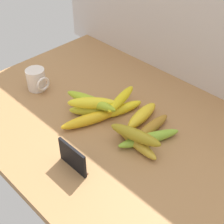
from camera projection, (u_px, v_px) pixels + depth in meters
counter_top at (110, 124)px, 111.40cm from camera, size 110.00×76.00×3.00cm
chalkboard_sign at (73, 158)px, 91.92cm from camera, size 11.00×1.80×8.40cm
coffee_mug at (37, 80)px, 122.61cm from camera, size 8.69×7.19×8.25cm
banana_0 at (91, 119)px, 108.21cm from camera, size 10.50×20.94×3.82cm
banana_1 at (149, 138)px, 101.20cm from camera, size 11.91×20.27×3.52cm
banana_2 at (123, 109)px, 112.55cm from camera, size 7.17×16.13×3.46cm
banana_3 at (94, 111)px, 111.56cm from camera, size 15.22×13.98×3.71cm
banana_4 at (142, 115)px, 109.25cm from camera, size 6.46×16.23×4.29cm
banana_5 at (150, 129)px, 104.64cm from camera, size 4.34×18.53×3.54cm
banana_6 at (137, 143)px, 99.74cm from camera, size 17.77×5.55×3.43cm
banana_7 at (135, 135)px, 97.19cm from camera, size 17.34×7.85×3.85cm
banana_8 at (92, 103)px, 108.84cm from camera, size 14.47×14.39×3.94cm
banana_9 at (91, 101)px, 109.96cm from camera, size 20.06×8.05×3.58cm
banana_10 at (121, 99)px, 111.51cm from camera, size 7.62×17.15×3.32cm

